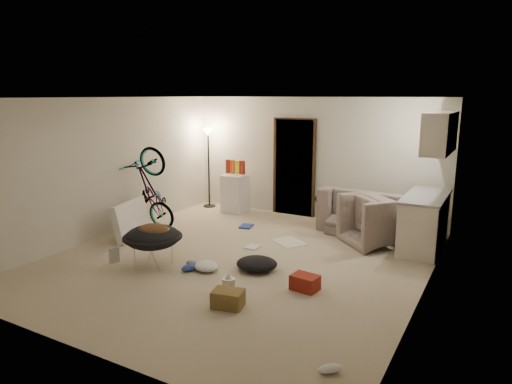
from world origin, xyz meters
The scene contains 36 objects.
floor centered at (0.00, 0.00, -0.01)m, with size 5.50×6.00×0.02m, color #B7A98D.
ceiling centered at (0.00, 0.00, 2.51)m, with size 5.50×6.00×0.02m, color white.
wall_back centered at (0.00, 3.01, 1.25)m, with size 5.50×0.02×2.50m, color beige.
wall_front centered at (0.00, -3.01, 1.25)m, with size 5.50×0.02×2.50m, color beige.
wall_left centered at (-2.76, 0.00, 1.25)m, with size 0.02×6.00×2.50m, color beige.
wall_right centered at (2.76, 0.00, 1.25)m, with size 0.02×6.00×2.50m, color beige.
doorway centered at (-0.40, 2.97, 1.02)m, with size 0.85×0.10×2.04m, color black.
door_trim centered at (-0.40, 2.94, 1.02)m, with size 0.97×0.04×2.10m, color #352312.
floor_lamp centered at (-2.40, 2.65, 1.31)m, with size 0.28×0.28×1.81m.
kitchen_counter centered at (2.43, 2.00, 0.44)m, with size 0.60×1.50×0.88m, color beige.
counter_top centered at (2.43, 2.00, 0.90)m, with size 0.64×1.54×0.04m, color gray.
kitchen_uppers centered at (2.56, 2.00, 1.95)m, with size 0.38×1.40×0.65m, color beige.
sofa centered at (1.52, 2.45, 0.30)m, with size 2.08×0.81×0.61m, color #373D36.
armchair centered at (1.74, 1.92, 0.31)m, with size 0.96×0.84×0.63m, color #373D36.
bicycle centered at (-2.30, 0.61, 0.43)m, with size 0.57×1.64×0.86m, color black.
book_asset centered at (-1.62, -1.14, 0.01)m, with size 0.18×0.25×0.02m, color maroon.
mini_fridge centered at (-1.63, 2.55, 0.41)m, with size 0.49×0.49×0.83m, color white.
snack_box_0 centered at (-1.80, 2.55, 1.00)m, with size 0.10×0.07×0.30m, color maroon.
snack_box_1 centered at (-1.68, 2.55, 1.00)m, with size 0.10×0.07×0.30m, color #D6531A.
snack_box_2 centered at (-1.56, 2.55, 1.00)m, with size 0.10×0.07×0.30m, color yellow.
snack_box_3 centered at (-1.44, 2.55, 1.00)m, with size 0.10×0.07×0.30m, color maroon.
saucer_chair centered at (-0.98, -0.85, 0.37)m, with size 0.89×0.89×0.63m.
hoodie centered at (-0.93, -0.88, 0.57)m, with size 0.48×0.40×0.22m, color #51331B.
sofa_drape centered at (0.57, 2.45, 0.54)m, with size 0.56×0.46×0.28m, color black.
tv_box centered at (-2.30, 0.05, 0.33)m, with size 0.12×1.01×0.67m, color silver.
drink_case_a centered at (0.74, -1.46, 0.11)m, with size 0.37×0.26×0.21m, color brown.
drink_case_b centered at (1.36, -0.53, 0.10)m, with size 0.35×0.26×0.20m, color maroon.
juicer centered at (0.49, -1.06, 0.10)m, with size 0.17×0.17×0.25m.
newspaper centered at (0.32, 1.18, 0.00)m, with size 0.44×0.58×0.01m, color silver.
book_blue centered at (-0.81, 1.62, 0.02)m, with size 0.23×0.31×0.03m, color #293D94.
book_white centered at (-0.09, 0.61, 0.01)m, with size 0.20×0.27×0.02m, color silver.
shoe_2 centered at (-0.37, -0.75, 0.06)m, with size 0.30×0.12×0.11m, color #293D94.
shoe_3 centered at (-0.41, -0.62, 0.05)m, with size 0.29×0.12×0.11m, color slate.
shoe_4 centered at (2.30, -2.14, 0.04)m, with size 0.24×0.10×0.09m, color white.
clothes_lump_a centered at (0.46, -0.24, 0.10)m, with size 0.61×0.52×0.20m, color black.
clothes_lump_c centered at (-0.19, -0.61, 0.06)m, with size 0.41×0.35×0.13m, color silver.
Camera 1 is at (3.55, -5.80, 2.54)m, focal length 32.00 mm.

